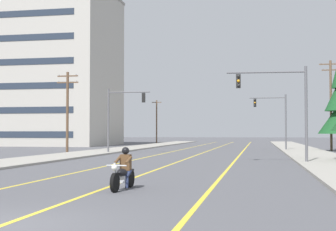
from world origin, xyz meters
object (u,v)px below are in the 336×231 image
object	(u,v)px
traffic_signal_near_right	(283,99)
traffic_signal_near_left	(120,111)
apartment_building_far_left_block	(21,69)
utility_pole_left_near	(67,109)
utility_pole_left_far	(157,121)
traffic_signal_mid_right	(275,114)
utility_pole_right_far	(331,102)
motorcycle_with_rider	(123,173)

from	to	relation	value
traffic_signal_near_right	traffic_signal_near_left	xyz separation A→B (m)	(-14.57, 12.97, -0.06)
traffic_signal_near_right	apartment_building_far_left_block	world-z (taller)	apartment_building_far_left_block
utility_pole_left_near	utility_pole_left_far	world-z (taller)	utility_pole_left_far
traffic_signal_near_right	utility_pole_left_near	world-z (taller)	utility_pole_left_near
traffic_signal_near_right	apartment_building_far_left_block	bearing A→B (deg)	134.30
traffic_signal_near_right	utility_pole_left_far	size ratio (longest dim) A/B	0.76
traffic_signal_near_right	traffic_signal_near_left	bearing A→B (deg)	138.32
traffic_signal_mid_right	utility_pole_left_near	distance (m)	22.54
traffic_signal_near_right	utility_pole_right_far	size ratio (longest dim) A/B	0.62
traffic_signal_near_right	utility_pole_left_near	size ratio (longest dim) A/B	0.77
traffic_signal_near_left	utility_pole_left_far	bearing A→B (deg)	97.63
traffic_signal_near_right	utility_pole_left_far	world-z (taller)	utility_pole_left_far
traffic_signal_mid_right	utility_pole_right_far	world-z (taller)	utility_pole_right_far
apartment_building_far_left_block	motorcycle_with_rider	bearing A→B (deg)	-59.30
traffic_signal_near_right	traffic_signal_near_left	size ratio (longest dim) A/B	1.00
motorcycle_with_rider	utility_pole_left_near	xyz separation A→B (m)	(-14.24, 29.47, 3.80)
traffic_signal_near_right	motorcycle_with_rider	bearing A→B (deg)	-111.64
traffic_signal_near_left	utility_pole_left_near	bearing A→B (deg)	169.63
utility_pole_left_near	utility_pole_right_far	distance (m)	28.46
traffic_signal_mid_right	utility_pole_left_near	world-z (taller)	utility_pole_left_near
traffic_signal_mid_right	utility_pole_left_far	world-z (taller)	utility_pole_left_far
motorcycle_with_rider	utility_pole_left_far	distance (m)	75.64
traffic_signal_mid_right	apartment_building_far_left_block	size ratio (longest dim) A/B	0.21
utility_pole_left_near	utility_pole_left_far	distance (m)	44.66
motorcycle_with_rider	utility_pole_left_far	world-z (taller)	utility_pole_left_far
utility_pole_left_near	utility_pole_right_far	xyz separation A→B (m)	(26.70, 9.82, 0.96)
traffic_signal_near_left	utility_pole_left_near	world-z (taller)	utility_pole_left_near
traffic_signal_near_left	utility_pole_right_far	size ratio (longest dim) A/B	0.62
traffic_signal_near_right	utility_pole_left_far	xyz separation A→B (m)	(-20.70, 58.69, 0.16)
motorcycle_with_rider	traffic_signal_near_right	bearing A→B (deg)	68.36
traffic_signal_near_right	utility_pole_left_near	xyz separation A→B (m)	(-20.36, 14.03, 0.28)
motorcycle_with_rider	traffic_signal_near_right	xyz separation A→B (m)	(6.12, 15.44, 3.53)
utility_pole_left_near	utility_pole_right_far	bearing A→B (deg)	20.19
traffic_signal_mid_right	utility_pole_left_near	size ratio (longest dim) A/B	0.77
motorcycle_with_rider	traffic_signal_near_left	world-z (taller)	traffic_signal_near_left
traffic_signal_near_right	traffic_signal_mid_right	world-z (taller)	same
traffic_signal_near_left	traffic_signal_mid_right	size ratio (longest dim) A/B	1.00
traffic_signal_near_right	utility_pole_right_far	distance (m)	24.71
utility_pole_left_near	utility_pole_right_far	size ratio (longest dim) A/B	0.81
utility_pole_right_far	traffic_signal_mid_right	bearing A→B (deg)	-171.76
utility_pole_right_far	utility_pole_left_far	world-z (taller)	utility_pole_right_far
utility_pole_left_near	utility_pole_left_far	size ratio (longest dim) A/B	0.98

